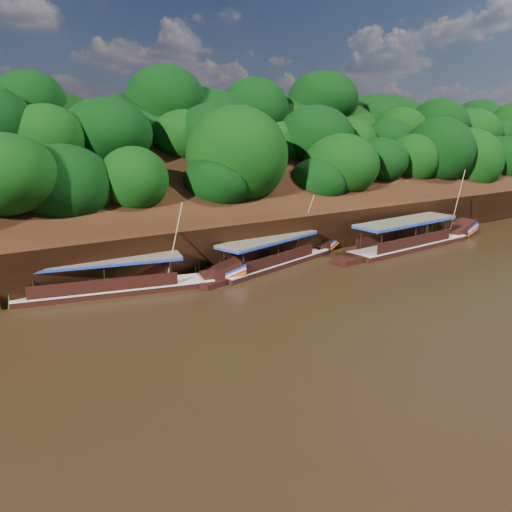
{
  "coord_description": "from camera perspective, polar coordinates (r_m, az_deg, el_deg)",
  "views": [
    {
      "loc": [
        -21.81,
        -22.13,
        10.65
      ],
      "look_at": [
        -2.54,
        7.0,
        1.5
      ],
      "focal_mm": 35.0,
      "sensor_mm": 36.0,
      "label": 1
    }
  ],
  "objects": [
    {
      "name": "ground",
      "position": [
        32.84,
        10.53,
        -4.5
      ],
      "size": [
        160.0,
        160.0,
        0.0
      ],
      "primitive_type": "plane",
      "color": "black",
      "rests_on": "ground"
    },
    {
      "name": "riverbank",
      "position": [
        50.63,
        -7.47,
        4.58
      ],
      "size": [
        120.0,
        30.06,
        19.4
      ],
      "color": "black",
      "rests_on": "ground"
    },
    {
      "name": "boat_0",
      "position": [
        47.35,
        17.85,
        1.71
      ],
      "size": [
        16.54,
        3.39,
        7.26
      ],
      "rotation": [
        0.0,
        0.0,
        0.06
      ],
      "color": "black",
      "rests_on": "ground"
    },
    {
      "name": "boat_1",
      "position": [
        39.5,
        2.81,
        -0.17
      ],
      "size": [
        13.89,
        5.29,
        5.8
      ],
      "rotation": [
        0.0,
        0.0,
        0.25
      ],
      "color": "black",
      "rests_on": "ground"
    },
    {
      "name": "boat_2",
      "position": [
        34.06,
        -14.29,
        -3.07
      ],
      "size": [
        15.08,
        5.34,
        6.19
      ],
      "rotation": [
        0.0,
        0.0,
        -0.23
      ],
      "color": "black",
      "rests_on": "ground"
    },
    {
      "name": "reeds",
      "position": [
        38.16,
        -3.01,
        -0.17
      ],
      "size": [
        50.09,
        2.13,
        2.14
      ],
      "color": "#326118",
      "rests_on": "ground"
    }
  ]
}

